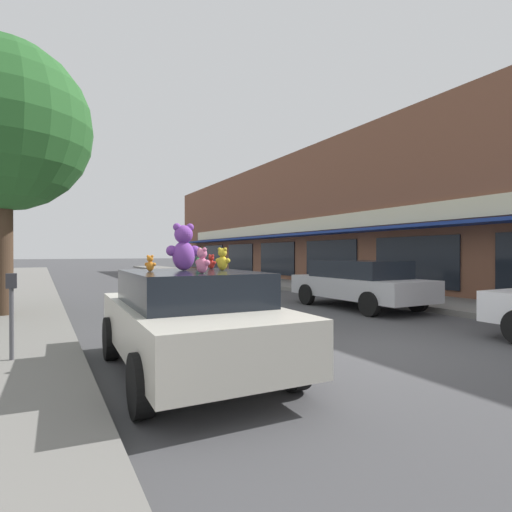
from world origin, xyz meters
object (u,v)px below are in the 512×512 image
at_px(plush_art_car, 190,318).
at_px(parked_car_far_center, 358,282).
at_px(teddy_bear_giant, 183,248).
at_px(teddy_bear_yellow, 223,259).
at_px(teddy_bear_pink, 202,261).
at_px(teddy_bear_red, 211,262).
at_px(teddy_bear_orange, 150,263).
at_px(teddy_bear_green, 200,259).
at_px(parking_meter, 11,305).
at_px(street_tree, 2,126).

bearing_deg(plush_art_car, parked_car_far_center, 31.91).
relative_size(teddy_bear_giant, teddy_bear_yellow, 2.05).
bearing_deg(teddy_bear_pink, teddy_bear_giant, -27.26).
xyz_separation_m(teddy_bear_red, parked_car_far_center, (6.33, 3.33, -0.77)).
height_order(teddy_bear_orange, teddy_bear_green, teddy_bear_green).
bearing_deg(parking_meter, teddy_bear_giant, -22.76).
distance_m(parked_car_far_center, parking_meter, 9.62).
relative_size(teddy_bear_pink, street_tree, 0.05).
relative_size(teddy_bear_giant, parked_car_far_center, 0.15).
distance_m(plush_art_car, teddy_bear_green, 1.06).
bearing_deg(teddy_bear_green, teddy_bear_pink, 9.27).
height_order(teddy_bear_yellow, parked_car_far_center, teddy_bear_yellow).
height_order(teddy_bear_giant, teddy_bear_green, teddy_bear_giant).
relative_size(teddy_bear_green, street_tree, 0.05).
height_order(teddy_bear_giant, teddy_bear_yellow, teddy_bear_giant).
height_order(teddy_bear_orange, parking_meter, teddy_bear_orange).
height_order(plush_art_car, teddy_bear_yellow, teddy_bear_yellow).
bearing_deg(teddy_bear_yellow, parked_car_far_center, -93.78).
xyz_separation_m(teddy_bear_yellow, parking_meter, (-2.86, 1.17, -0.66)).
relative_size(plush_art_car, parked_car_far_center, 0.90).
bearing_deg(teddy_bear_giant, teddy_bear_pink, 90.68).
distance_m(teddy_bear_green, parked_car_far_center, 7.50).
relative_size(teddy_bear_orange, teddy_bear_pink, 0.71).
bearing_deg(teddy_bear_giant, teddy_bear_orange, 13.21).
xyz_separation_m(teddy_bear_pink, parking_meter, (-2.22, 1.99, -0.66)).
height_order(teddy_bear_orange, teddy_bear_pink, teddy_bear_pink).
height_order(teddy_bear_yellow, street_tree, street_tree).
xyz_separation_m(plush_art_car, parking_meter, (-2.28, 1.33, 0.18)).
relative_size(plush_art_car, teddy_bear_pink, 12.58).
relative_size(plush_art_car, teddy_bear_red, 17.38).
relative_size(teddy_bear_orange, street_tree, 0.03).
bearing_deg(teddy_bear_green, parking_meter, -78.24).
bearing_deg(parked_car_far_center, plush_art_car, -149.91).
bearing_deg(teddy_bear_giant, parked_car_far_center, -146.73).
xyz_separation_m(teddy_bear_giant, teddy_bear_pink, (-0.08, -1.02, -0.18)).
distance_m(plush_art_car, parked_car_far_center, 8.02).
bearing_deg(street_tree, teddy_bear_green, -62.42).
xyz_separation_m(teddy_bear_giant, parked_car_far_center, (6.93, 3.66, -1.00)).
bearing_deg(teddy_bear_pink, teddy_bear_yellow, -60.70).
xyz_separation_m(teddy_bear_red, parking_meter, (-2.89, 0.63, -0.61)).
bearing_deg(teddy_bear_yellow, teddy_bear_giant, 35.35).
height_order(street_tree, parking_meter, street_tree).
xyz_separation_m(teddy_bear_green, parked_car_far_center, (6.59, 3.48, -0.82)).
relative_size(teddy_bear_pink, parking_meter, 0.26).
xyz_separation_m(teddy_bear_green, street_tree, (-3.11, 5.94, 3.32)).
height_order(teddy_bear_pink, parking_meter, teddy_bear_pink).
relative_size(teddy_bear_red, parked_car_far_center, 0.05).
bearing_deg(teddy_bear_green, plush_art_car, -4.47).
xyz_separation_m(teddy_bear_pink, teddy_bear_red, (0.68, 1.36, -0.04)).
xyz_separation_m(teddy_bear_giant, teddy_bear_orange, (-0.52, -0.07, -0.23)).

